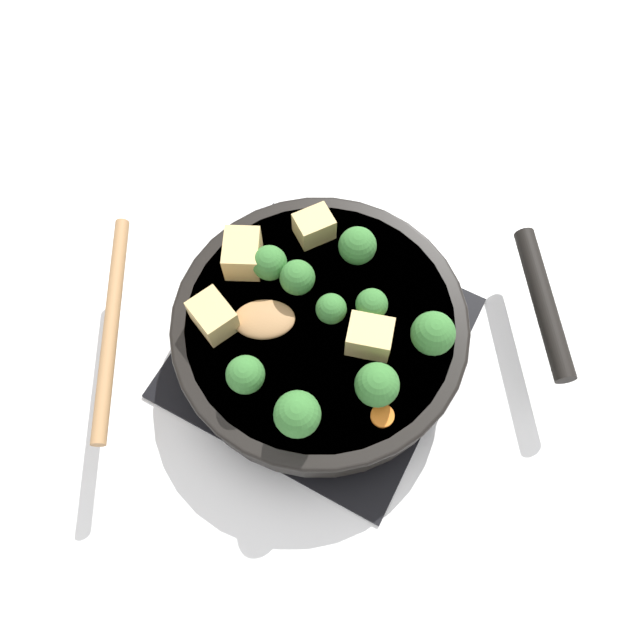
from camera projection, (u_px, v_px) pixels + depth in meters
name	position (u px, v px, depth m)	size (l,w,h in m)	color
ground_plane	(320.00, 347.00, 0.76)	(2.40, 2.40, 0.00)	white
front_burner_grate	(320.00, 343.00, 0.75)	(0.31, 0.31, 0.03)	black
skillet_pan	(322.00, 328.00, 0.71)	(0.40, 0.44, 0.05)	black
wooden_spoon	(173.00, 322.00, 0.68)	(0.24, 0.26, 0.02)	#A87A4C
tofu_cube_center_large	(371.00, 334.00, 0.66)	(0.05, 0.04, 0.04)	#DBB770
tofu_cube_near_handle	(213.00, 316.00, 0.67)	(0.05, 0.04, 0.04)	#DBB770
tofu_cube_east_chunk	(314.00, 226.00, 0.72)	(0.04, 0.03, 0.03)	#DBB770
tofu_cube_west_chunk	(242.00, 254.00, 0.70)	(0.05, 0.04, 0.04)	#DBB770
broccoli_floret_near_spoon	(433.00, 334.00, 0.65)	(0.05, 0.05, 0.05)	#709956
broccoli_floret_center_top	(357.00, 246.00, 0.70)	(0.04, 0.04, 0.05)	#709956
broccoli_floret_east_rim	(245.00, 375.00, 0.63)	(0.04, 0.04, 0.05)	#709956
broccoli_floret_west_rim	(372.00, 305.00, 0.67)	(0.04, 0.04, 0.04)	#709956
broccoli_floret_north_edge	(331.00, 309.00, 0.67)	(0.03, 0.03, 0.04)	#709956
broccoli_floret_south_cluster	(269.00, 263.00, 0.69)	(0.04, 0.04, 0.05)	#709956
broccoli_floret_mid_floret	(297.00, 278.00, 0.68)	(0.04, 0.04, 0.05)	#709956
broccoli_floret_small_inner	(297.00, 414.00, 0.61)	(0.05, 0.05, 0.05)	#709956
broccoli_floret_tall_stem	(377.00, 385.00, 0.63)	(0.05, 0.05, 0.05)	#709956
carrot_slice_orange_thin	(211.00, 300.00, 0.70)	(0.02, 0.02, 0.01)	orange
carrot_slice_near_center	(382.00, 416.00, 0.64)	(0.02, 0.02, 0.01)	orange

